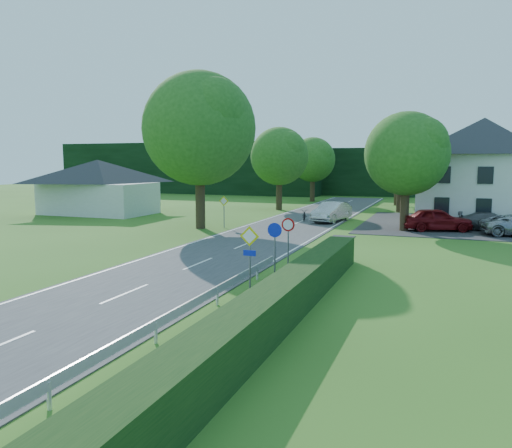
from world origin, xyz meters
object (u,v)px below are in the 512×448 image
at_px(parked_car_red, 437,219).
at_px(parked_car_silver_a, 452,214).
at_px(motorcycle, 305,215).
at_px(parked_car_grey, 491,222).
at_px(streetlight, 402,169).
at_px(parasol, 452,211).
at_px(moving_car, 332,212).

bearing_deg(parked_car_red, parked_car_silver_a, -26.74).
height_order(motorcycle, parked_car_grey, parked_car_grey).
bearing_deg(parked_car_grey, motorcycle, 87.68).
bearing_deg(streetlight, parasol, 53.21).
distance_m(parked_car_red, parasol, 6.43).
distance_m(parked_car_silver_a, parasol, 0.73).
relative_size(moving_car, parasol, 2.44).
relative_size(motorcycle, parked_car_grey, 0.41).
distance_m(moving_car, motorcycle, 2.33).
bearing_deg(streetlight, parked_car_silver_a, 48.88).
height_order(parked_car_grey, parasol, parasol).
distance_m(moving_car, parasol, 10.03).
relative_size(motorcycle, parasol, 0.91).
relative_size(parked_car_grey, parasol, 2.21).
xyz_separation_m(moving_car, parked_car_grey, (12.01, -1.36, -0.16)).
xyz_separation_m(parked_car_red, parked_car_grey, (3.67, 1.46, -0.17)).
distance_m(motorcycle, parked_car_grey, 14.37).
height_order(streetlight, parked_car_red, streetlight).
xyz_separation_m(moving_car, parasol, (9.39, 3.53, 0.10)).
bearing_deg(parked_car_red, parasol, -25.45).
bearing_deg(streetlight, parked_car_red, -26.53).
bearing_deg(motorcycle, parked_car_silver_a, 1.28).
bearing_deg(parked_car_silver_a, streetlight, 130.10).
distance_m(moving_car, parked_car_grey, 12.08).
relative_size(moving_car, motorcycle, 2.68).
distance_m(moving_car, parked_car_red, 8.80).
xyz_separation_m(motorcycle, parked_car_silver_a, (11.71, 2.92, 0.23)).
bearing_deg(moving_car, parasol, 31.67).
height_order(moving_car, motorcycle, moving_car).
xyz_separation_m(streetlight, moving_car, (-5.65, 1.47, -3.61)).
bearing_deg(parasol, moving_car, -159.40).
bearing_deg(moving_car, parked_car_red, -7.57).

